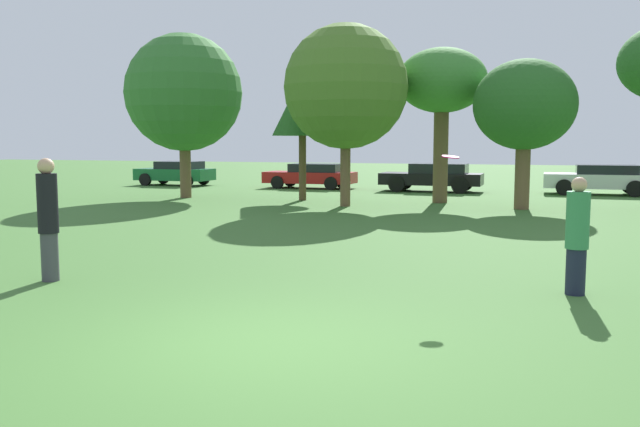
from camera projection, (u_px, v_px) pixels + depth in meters
ground_plane at (256, 344)px, 7.27m from camera, size 120.00×120.00×0.00m
person_thrower at (48, 218)px, 10.46m from camera, size 0.31×0.31×1.94m
person_catcher at (577, 236)px, 9.53m from camera, size 0.33×0.33×1.69m
frisbee at (451, 157)px, 9.66m from camera, size 0.26×0.26×0.06m
tree_0 at (184, 93)px, 25.85m from camera, size 4.53×4.53×6.35m
tree_1 at (302, 106)px, 24.72m from camera, size 2.26×2.26×4.68m
tree_2 at (346, 87)px, 22.37m from camera, size 4.18×4.18×6.12m
tree_3 at (442, 83)px, 23.67m from camera, size 3.18×3.18×5.51m
tree_4 at (525, 106)px, 21.45m from camera, size 3.27×3.27×4.83m
parked_car_green at (176, 173)px, 33.65m from camera, size 3.83×1.86×1.21m
parked_car_red at (311, 175)px, 31.47m from camera, size 4.26×1.85×1.16m
parked_car_black at (433, 176)px, 29.35m from camera, size 4.41×1.92×1.24m
parked_car_white at (600, 179)px, 27.72m from camera, size 4.28×2.09×1.24m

